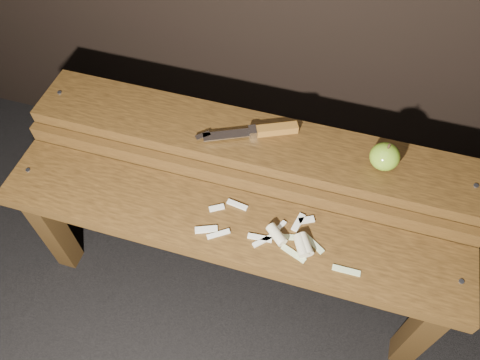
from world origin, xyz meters
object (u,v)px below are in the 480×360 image
(bench_front_tier, at_px, (227,238))
(apple, at_px, (385,157))
(bench_rear_tier, at_px, (251,158))
(knife, at_px, (264,131))

(bench_front_tier, relative_size, apple, 15.35)
(bench_front_tier, bearing_deg, bench_rear_tier, 90.00)
(bench_rear_tier, xyz_separation_m, knife, (0.03, 0.02, 0.10))
(bench_front_tier, distance_m, knife, 0.29)
(bench_front_tier, xyz_separation_m, bench_rear_tier, (0.00, 0.23, 0.06))
(apple, distance_m, knife, 0.31)
(bench_front_tier, distance_m, bench_rear_tier, 0.23)
(bench_front_tier, height_order, knife, knife)
(bench_front_tier, bearing_deg, knife, 83.72)
(apple, bearing_deg, bench_front_tier, -145.35)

